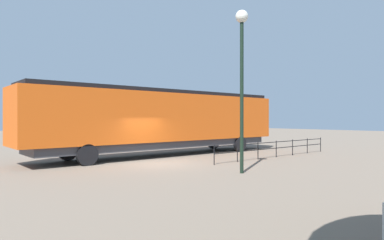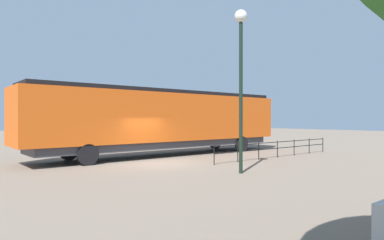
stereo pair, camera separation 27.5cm
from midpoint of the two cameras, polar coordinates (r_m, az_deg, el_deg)
ground_plane at (r=18.12m, az=-5.44°, el=-7.37°), size 120.00×120.00×0.00m
locomotive at (r=22.21m, az=-3.09°, el=0.16°), size 3.10×18.11×4.23m
lamp_post at (r=15.03m, az=8.87°, el=10.69°), size 0.56×0.56×7.16m
platform_fence at (r=21.43m, az=14.72°, el=-4.39°), size 0.05×10.76×1.03m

